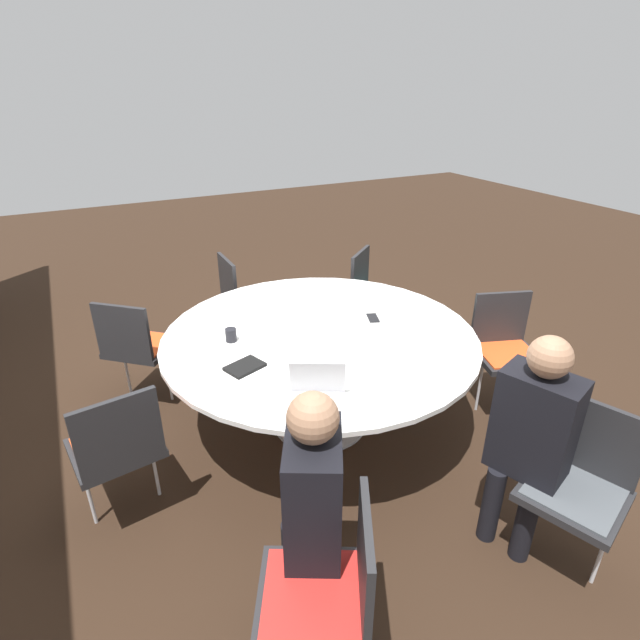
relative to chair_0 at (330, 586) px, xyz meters
The scene contains 16 objects.
ground_plane 1.74m from the chair_0, 25.89° to the right, with size 16.00×16.00×0.00m, color black.
conference_table 1.67m from the chair_0, 25.89° to the right, with size 2.06×2.06×0.72m.
chair_0 is the anchor object (origin of this frame).
chair_1 1.34m from the chair_0, 92.05° to the right, with size 0.55×0.54×0.86m.
chair_2 2.31m from the chair_0, 61.40° to the right, with size 0.54×0.55×0.86m.
chair_3 2.97m from the chair_0, 35.72° to the right, with size 0.60×0.61×0.86m.
chair_4 2.93m from the chair_0, 12.86° to the right, with size 0.44×0.42×0.86m.
chair_5 2.37m from the chair_0, ahead, with size 0.61×0.61×0.86m.
chair_6 1.37m from the chair_0, 26.44° to the left, with size 0.48×0.50×0.86m.
person_0 0.32m from the chair_0, ahead, with size 0.42×0.36×1.21m.
person_1 1.21m from the chair_0, 82.75° to the right, with size 0.41×0.34×1.21m.
laptop 1.05m from the chair_0, 24.40° to the right, with size 0.36×0.38×0.21m.
spiral_notebook 1.33m from the chair_0, ahead, with size 0.21×0.25×0.02m.
coffee_cup 1.69m from the chair_0, ahead, with size 0.07×0.07×0.09m.
cell_phone 1.93m from the chair_0, 37.16° to the right, with size 0.16×0.11×0.01m.
handbag 3.11m from the chair_0, 29.11° to the right, with size 0.36×0.16×0.28m.
Camera 1 is at (-2.59, 1.33, 2.23)m, focal length 28.00 mm.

